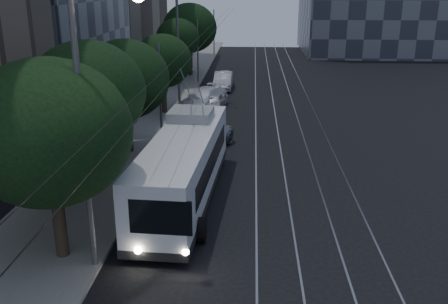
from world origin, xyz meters
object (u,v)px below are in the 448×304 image
Objects in this scene: trolleybus at (184,166)px; pickup_silver at (199,138)px; car_white_c at (223,81)px; streetlamp_far at (183,21)px; car_white_b at (203,99)px; car_white_d at (225,77)px; streetlamp_near at (93,105)px; car_white_a at (213,102)px.

trolleybus is 2.27× the size of pickup_silver.
car_white_c is 0.42× the size of streetlamp_far.
car_white_b is at bearing -37.10° from streetlamp_far.
car_white_d is at bearing 106.46° from car_white_b.
car_white_b is 23.56m from streetlamp_near.
streetlamp_far is (-2.34, 11.45, 5.80)m from pickup_silver.
car_white_a is (-0.05, 16.70, -0.97)m from trolleybus.
car_white_a is 0.40× the size of streetlamp_near.
car_white_c is (1.05, 7.74, -0.03)m from car_white_b.
pickup_silver is 1.34× the size of car_white_d.
car_white_c is at bearing -90.89° from car_white_d.
trolleybus is 2.17× the size of car_white_b.
streetlamp_far is (-2.42, 1.73, 5.88)m from car_white_a.
streetlamp_far is at bearing -112.17° from car_white_c.
pickup_silver is at bearing -63.55° from car_white_b.
car_white_b is 6.08m from streetlamp_far.
trolleybus is 1.08× the size of streetlamp_far.
car_white_d is (0.00, 2.26, -0.10)m from car_white_c.
car_white_b reaches higher than car_white_d.
car_white_a is 0.96m from car_white_b.
car_white_b reaches higher than car_white_a.
streetlamp_far is (-2.67, -8.77, 5.86)m from car_white_d.
trolleybus is 7.35m from streetlamp_near.
streetlamp_far is at bearing 165.36° from car_white_b.
streetlamp_far is at bearing 147.92° from car_white_a.
trolleybus is at bearing -82.35° from streetlamp_far.
pickup_silver is at bearing -87.11° from car_white_a.
pickup_silver is 17.96m from car_white_c.
streetlamp_far reaches higher than car_white_c.
streetlamp_near is at bearing -74.77° from pickup_silver.
car_white_c is (0.34, 17.96, 0.04)m from pickup_silver.
trolleybus is at bearing 71.97° from streetlamp_near.
trolleybus reaches higher than car_white_d.
car_white_a is 23.16m from streetlamp_near.
car_white_c is 31.23m from streetlamp_near.
car_white_c is 1.19× the size of car_white_d.
car_white_b is 10.06m from car_white_d.
car_white_c is 9.09m from streetlamp_far.
car_white_b is 0.49× the size of streetlamp_far.
streetlamp_near is at bearing -88.63° from streetlamp_far.
car_white_b is at bearing -97.56° from car_white_c.
car_white_a is 0.96× the size of car_white_d.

